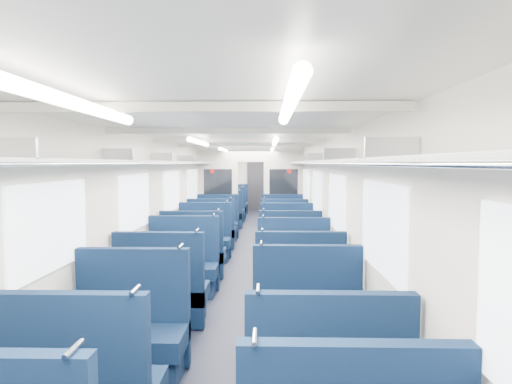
{
  "coord_description": "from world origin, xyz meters",
  "views": [
    {
      "loc": [
        0.43,
        -8.75,
        1.95
      ],
      "look_at": [
        0.13,
        3.02,
        1.17
      ],
      "focal_mm": 30.22,
      "sensor_mm": 36.0,
      "label": 1
    }
  ],
  "objects_px": {
    "seat_8": "(162,295)",
    "seat_27": "(277,205)",
    "seat_19": "(282,225)",
    "seat_24": "(231,208)",
    "seat_14": "(204,242)",
    "seat_25": "(278,208)",
    "seat_18": "(217,226)",
    "seat_21": "(280,216)",
    "seat_22": "(228,212)",
    "seat_17": "(284,233)",
    "seat_7": "(308,330)",
    "seat_23": "(279,212)",
    "seat_16": "(212,233)",
    "seat_12": "(193,256)",
    "seat_26": "(234,205)",
    "seat_6": "(129,336)",
    "seat_13": "(290,255)",
    "seat_11": "(294,273)",
    "seat_20": "(225,216)",
    "end_door": "(256,186)",
    "bulkhead": "(251,190)",
    "seat_9": "(299,294)",
    "seat_10": "(182,270)"
  },
  "relations": [
    {
      "from": "seat_25",
      "to": "seat_9",
      "type": "bearing_deg",
      "value": -90.0
    },
    {
      "from": "seat_14",
      "to": "seat_25",
      "type": "bearing_deg",
      "value": 75.81
    },
    {
      "from": "seat_14",
      "to": "seat_25",
      "type": "height_order",
      "value": "same"
    },
    {
      "from": "seat_10",
      "to": "seat_17",
      "type": "relative_size",
      "value": 1.0
    },
    {
      "from": "seat_8",
      "to": "seat_24",
      "type": "relative_size",
      "value": 1.0
    },
    {
      "from": "seat_7",
      "to": "seat_20",
      "type": "height_order",
      "value": "same"
    },
    {
      "from": "seat_18",
      "to": "seat_22",
      "type": "height_order",
      "value": "same"
    },
    {
      "from": "seat_20",
      "to": "end_door",
      "type": "bearing_deg",
      "value": 80.19
    },
    {
      "from": "seat_25",
      "to": "seat_22",
      "type": "bearing_deg",
      "value": -146.41
    },
    {
      "from": "seat_16",
      "to": "seat_23",
      "type": "xyz_separation_m",
      "value": [
        1.66,
        4.25,
        0.0
      ]
    },
    {
      "from": "seat_16",
      "to": "seat_25",
      "type": "xyz_separation_m",
      "value": [
        1.66,
        5.38,
        0.0
      ]
    },
    {
      "from": "bulkhead",
      "to": "seat_7",
      "type": "relative_size",
      "value": 2.35
    },
    {
      "from": "seat_12",
      "to": "seat_26",
      "type": "xyz_separation_m",
      "value": [
        0.0,
        9.0,
        0.0
      ]
    },
    {
      "from": "seat_21",
      "to": "seat_22",
      "type": "bearing_deg",
      "value": 144.34
    },
    {
      "from": "seat_12",
      "to": "seat_23",
      "type": "xyz_separation_m",
      "value": [
        1.66,
        6.74,
        0.0
      ]
    },
    {
      "from": "seat_9",
      "to": "seat_27",
      "type": "height_order",
      "value": "same"
    },
    {
      "from": "bulkhead",
      "to": "seat_21",
      "type": "xyz_separation_m",
      "value": [
        0.83,
        1.36,
        -0.87
      ]
    },
    {
      "from": "seat_12",
      "to": "seat_27",
      "type": "xyz_separation_m",
      "value": [
        1.66,
        9.03,
        0.0
      ]
    },
    {
      "from": "seat_8",
      "to": "seat_17",
      "type": "distance_m",
      "value": 4.96
    },
    {
      "from": "seat_6",
      "to": "seat_23",
      "type": "distance_m",
      "value": 10.32
    },
    {
      "from": "seat_13",
      "to": "seat_25",
      "type": "xyz_separation_m",
      "value": [
        0.0,
        7.78,
        0.0
      ]
    },
    {
      "from": "seat_12",
      "to": "seat_20",
      "type": "relative_size",
      "value": 1.0
    },
    {
      "from": "seat_10",
      "to": "seat_22",
      "type": "bearing_deg",
      "value": 90.0
    },
    {
      "from": "seat_18",
      "to": "seat_25",
      "type": "bearing_deg",
      "value": 68.71
    },
    {
      "from": "seat_9",
      "to": "seat_11",
      "type": "distance_m",
      "value": 1.0
    },
    {
      "from": "seat_17",
      "to": "seat_25",
      "type": "bearing_deg",
      "value": 90.0
    },
    {
      "from": "seat_23",
      "to": "seat_24",
      "type": "relative_size",
      "value": 1.0
    },
    {
      "from": "seat_20",
      "to": "seat_24",
      "type": "distance_m",
      "value": 2.22
    },
    {
      "from": "seat_19",
      "to": "seat_8",
      "type": "bearing_deg",
      "value": -105.81
    },
    {
      "from": "seat_8",
      "to": "seat_19",
      "type": "bearing_deg",
      "value": 74.19
    },
    {
      "from": "seat_20",
      "to": "seat_26",
      "type": "distance_m",
      "value": 3.38
    },
    {
      "from": "seat_11",
      "to": "end_door",
      "type": "bearing_deg",
      "value": 94.11
    },
    {
      "from": "seat_6",
      "to": "seat_11",
      "type": "bearing_deg",
      "value": 54.5
    },
    {
      "from": "end_door",
      "to": "seat_7",
      "type": "distance_m",
      "value": 13.71
    },
    {
      "from": "seat_18",
      "to": "seat_27",
      "type": "distance_m",
      "value": 5.67
    },
    {
      "from": "seat_13",
      "to": "seat_26",
      "type": "height_order",
      "value": "same"
    },
    {
      "from": "seat_8",
      "to": "seat_27",
      "type": "distance_m",
      "value": 11.36
    },
    {
      "from": "seat_14",
      "to": "seat_16",
      "type": "xyz_separation_m",
      "value": [
        0.0,
        1.18,
        0.0
      ]
    },
    {
      "from": "seat_6",
      "to": "seat_14",
      "type": "xyz_separation_m",
      "value": [
        0.0,
        4.75,
        0.0
      ]
    },
    {
      "from": "seat_7",
      "to": "seat_23",
      "type": "relative_size",
      "value": 1.0
    },
    {
      "from": "seat_22",
      "to": "seat_26",
      "type": "height_order",
      "value": "same"
    },
    {
      "from": "seat_18",
      "to": "seat_16",
      "type": "bearing_deg",
      "value": -90.0
    },
    {
      "from": "seat_8",
      "to": "seat_27",
      "type": "relative_size",
      "value": 1.0
    },
    {
      "from": "seat_6",
      "to": "bulkhead",
      "type": "bearing_deg",
      "value": 83.82
    },
    {
      "from": "seat_21",
      "to": "seat_24",
      "type": "xyz_separation_m",
      "value": [
        -1.66,
        2.25,
        0.0
      ]
    },
    {
      "from": "seat_14",
      "to": "seat_17",
      "type": "relative_size",
      "value": 1.0
    },
    {
      "from": "seat_9",
      "to": "seat_16",
      "type": "relative_size",
      "value": 1.0
    },
    {
      "from": "seat_8",
      "to": "seat_19",
      "type": "relative_size",
      "value": 1.0
    },
    {
      "from": "seat_6",
      "to": "seat_12",
      "type": "xyz_separation_m",
      "value": [
        0.0,
        3.45,
        0.0
      ]
    },
    {
      "from": "seat_21",
      "to": "seat_26",
      "type": "height_order",
      "value": "same"
    }
  ]
}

